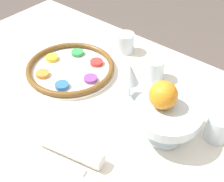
{
  "coord_description": "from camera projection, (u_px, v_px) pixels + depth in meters",
  "views": [
    {
      "loc": [
        0.53,
        -0.52,
        1.43
      ],
      "look_at": [
        0.04,
        0.07,
        0.78
      ],
      "focal_mm": 50.0,
      "sensor_mm": 36.0,
      "label": 1
    }
  ],
  "objects": [
    {
      "name": "cup_near",
      "position": [
        125.0,
        43.0,
        1.22
      ],
      "size": [
        0.07,
        0.07,
        0.08
      ],
      "color": "silver",
      "rests_on": "dining_table"
    },
    {
      "name": "cup_far",
      "position": [
        154.0,
        70.0,
        1.09
      ],
      "size": [
        0.07,
        0.07,
        0.08
      ],
      "color": "silver",
      "rests_on": "dining_table"
    },
    {
      "name": "fruit_stand",
      "position": [
        167.0,
        116.0,
        0.86
      ],
      "size": [
        0.19,
        0.19,
        0.11
      ],
      "color": "silver",
      "rests_on": "dining_table"
    },
    {
      "name": "wine_glass",
      "position": [
        130.0,
        76.0,
        0.98
      ],
      "size": [
        0.07,
        0.07,
        0.13
      ],
      "color": "silver",
      "rests_on": "dining_table"
    },
    {
      "name": "cup_mid",
      "position": [
        218.0,
        128.0,
        0.88
      ],
      "size": [
        0.07,
        0.07,
        0.08
      ],
      "color": "silver",
      "rests_on": "dining_table"
    },
    {
      "name": "seder_plate",
      "position": [
        71.0,
        68.0,
        1.14
      ],
      "size": [
        0.32,
        0.32,
        0.03
      ],
      "color": "silver",
      "rests_on": "dining_table"
    },
    {
      "name": "napkin_roll",
      "position": [
        71.0,
        150.0,
        0.84
      ],
      "size": [
        0.19,
        0.08,
        0.04
      ],
      "color": "white",
      "rests_on": "dining_table"
    },
    {
      "name": "orange_fruit",
      "position": [
        163.0,
        95.0,
        0.83
      ],
      "size": [
        0.08,
        0.08,
        0.08
      ],
      "color": "orange",
      "rests_on": "fruit_stand"
    },
    {
      "name": "spoon",
      "position": [
        61.0,
        164.0,
        0.83
      ],
      "size": [
        0.15,
        0.06,
        0.01
      ],
      "color": "silver",
      "rests_on": "dining_table"
    },
    {
      "name": "dining_table",
      "position": [
        94.0,
        172.0,
        1.25
      ],
      "size": [
        1.41,
        0.91,
        0.74
      ],
      "color": "silver",
      "rests_on": "ground_plane"
    }
  ]
}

